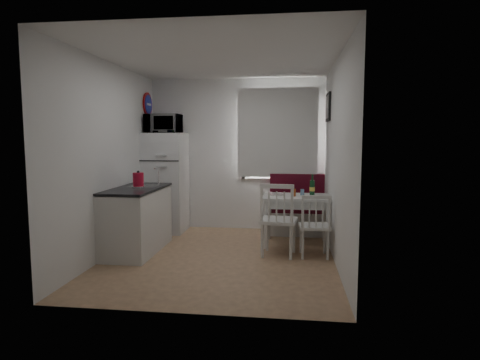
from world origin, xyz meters
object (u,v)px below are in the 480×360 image
Objects in this scene: dining_table at (297,201)px; microwave at (163,124)px; fridge at (165,183)px; kettle at (138,180)px; wine_bottle at (312,185)px; chair_right at (315,219)px; chair_left at (279,212)px; bench at (309,214)px; kitchen_counter at (137,219)px.

dining_table is 1.76× the size of microwave.
fridge is 1.31m from kettle.
kettle reaches higher than wine_bottle.
fridge is (-2.43, 1.29, 0.31)m from chair_right.
chair_left is 2.62m from microwave.
wine_bottle is (2.43, -0.54, 0.06)m from fridge.
fridge is 2.49m from wine_bottle.
chair_right is (0.01, -1.41, 0.20)m from bench.
fridge is (-2.42, -0.11, 0.51)m from bench.
bench is (2.44, 1.36, -0.13)m from kitchen_counter.
chair_right is (0.23, -0.66, -0.13)m from dining_table.
fridge is at bearing 90.00° from microwave.
microwave is (-2.20, 0.59, 1.17)m from dining_table.
bench is 4.39× the size of wine_bottle.
bench is at bearing 30.53° from kettle.
bench is 1.42m from chair_right.
chair_right is at bearing -28.04° from fridge.
chair_left reaches higher than bench.
kitchen_counter reaches higher than wine_bottle.
kettle is at bearing -162.41° from wine_bottle.
dining_table is (-0.22, -0.75, 0.33)m from bench.
kitchen_counter is 2.34× the size of microwave.
dining_table is 0.71m from chair_right.
chair_right is 2.77m from fridge.
fridge reaches higher than kettle.
wine_bottle is at bearing 17.59° from kettle.
microwave is (-1.95, 1.26, 1.21)m from chair_left.
wine_bottle is at bearing 24.62° from dining_table.
bench is at bearing 29.07° from kitchen_counter.
bench is at bearing 2.65° from fridge.
bench is 2.44× the size of microwave.
kitchen_counter is 2.45m from chair_right.
wine_bottle reaches higher than chair_left.
dining_table is 0.34m from wine_bottle.
chair_right is 1.96× the size of kettle.
fridge reaches higher than chair_left.
fridge is at bearing -177.35° from bench.
chair_right is 0.27× the size of fridge.
fridge reaches higher than wine_bottle.
chair_left is at bearing -1.88° from kitchen_counter.
chair_right is at bearing -70.35° from dining_table.
kitchen_counter is at bearing -90.90° from fridge.
chair_right is 0.81× the size of microwave.
chair_left is at bearing -32.79° from microwave.
dining_table is 3.17× the size of wine_bottle.
wine_bottle is (0.23, 0.10, 0.24)m from dining_table.
kitchen_counter is 2.79m from bench.
dining_table is at bearing -14.90° from microwave.
kitchen_counter is 1.98m from chair_left.
chair_right is 2.45m from kettle.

